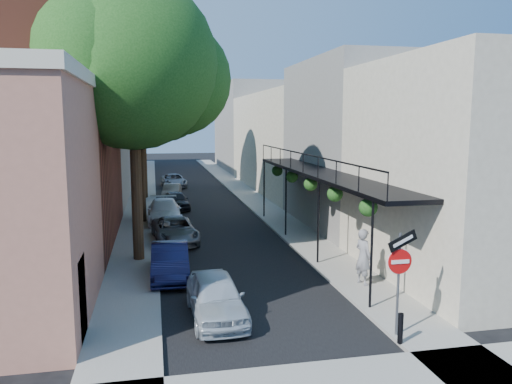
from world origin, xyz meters
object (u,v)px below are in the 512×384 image
pedestrian (363,257)px  sign_post (400,266)px  parked_car_d (164,211)px  oak_mid (146,98)px  parked_car_c (175,230)px  parked_car_f (172,192)px  parked_car_a (216,297)px  parked_car_g (174,181)px  oak_far (148,87)px  parked_car_b (170,261)px  oak_near (144,68)px  parked_car_e (176,200)px  bollard (400,328)px

pedestrian → sign_post: bearing=151.3°
pedestrian → parked_car_d: bearing=9.7°
oak_mid → parked_car_c: oak_mid is taller
parked_car_f → sign_post: bearing=-71.6°
oak_mid → parked_car_d: 6.46m
parked_car_a → parked_car_g: size_ratio=0.91×
parked_car_c → parked_car_f: 13.47m
oak_far → parked_car_g: 9.95m
parked_car_a → parked_car_f: bearing=89.5°
oak_mid → parked_car_g: (2.01, 15.07, -6.47)m
parked_car_d → parked_car_b: bearing=-90.4°
oak_near → oak_mid: (-0.05, 7.97, -0.82)m
parked_car_e → parked_car_f: 4.40m
bollard → parked_car_c: size_ratio=0.19×
sign_post → oak_far: 27.80m
bollard → parked_car_f: bearing=100.6°
parked_car_c → pedestrian: (6.15, -7.94, 0.52)m
oak_far → parked_car_a: bearing=-85.3°
sign_post → oak_mid: size_ratio=0.29×
oak_near → sign_post: bearing=-54.9°
parked_car_c → parked_car_f: size_ratio=1.25×
parked_car_c → parked_car_g: bearing=82.9°
parked_car_d → parked_car_e: size_ratio=1.33×
parked_car_c → parked_car_d: size_ratio=0.92×
sign_post → bollard: size_ratio=3.74×
parked_car_b → parked_car_f: size_ratio=1.13×
oak_near → parked_car_a: oak_near is taller
parked_car_g → pedestrian: 28.72m
sign_post → oak_near: size_ratio=0.26×
parked_car_c → parked_car_g: (0.77, 20.26, -0.01)m
oak_mid → parked_car_f: size_ratio=2.99×
sign_post → parked_car_d: size_ratio=0.65×
parked_car_c → parked_car_d: bearing=89.8°
sign_post → parked_car_d: (-5.73, 16.79, -1.37)m
sign_post → oak_near: bearing=125.1°
oak_mid → pedestrian: (7.39, -13.14, -5.95)m
bollard → oak_far: bearing=103.4°
parked_car_d → parked_car_f: size_ratio=1.35×
bollard → parked_car_f: (-4.84, 26.00, 0.04)m
parked_car_a → parked_car_e: size_ratio=1.10×
parked_car_e → oak_far: bearing=99.9°
parked_car_a → pedestrian: size_ratio=1.94×
parked_car_a → parked_car_d: parked_car_d is taller
sign_post → parked_car_b: (-5.76, 6.56, -1.40)m
oak_far → oak_near: bearing=-90.0°
oak_mid → parked_car_d: (0.85, -0.47, -6.39)m
parked_car_c → bollard: bearing=-72.5°
parked_car_c → parked_car_e: size_ratio=1.22×
parked_car_c → sign_post: bearing=-71.1°
parked_car_e → parked_car_g: 11.20m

